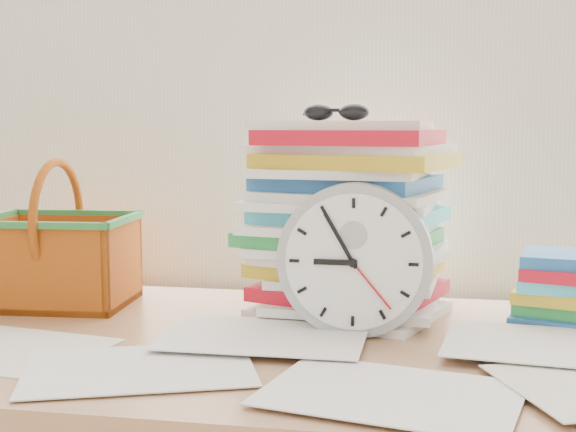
% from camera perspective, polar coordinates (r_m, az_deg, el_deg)
% --- Properties ---
extents(curtain, '(2.40, 0.01, 2.50)m').
position_cam_1_polar(curtain, '(1.57, 2.79, 14.75)').
color(curtain, white).
rests_on(curtain, room_shell).
extents(desk, '(1.40, 0.70, 0.75)m').
position_cam_1_polar(desk, '(1.25, 0.11, -12.16)').
color(desk, '#AB7750').
rests_on(desk, ground).
extents(paper_stack, '(0.38, 0.33, 0.33)m').
position_cam_1_polar(paper_stack, '(1.37, 4.22, -0.18)').
color(paper_stack, white).
rests_on(paper_stack, desk).
extents(clock, '(0.24, 0.05, 0.24)m').
position_cam_1_polar(clock, '(1.24, 4.79, -3.11)').
color(clock, '#9DA0A3').
rests_on(clock, desk).
extents(sunglasses, '(0.15, 0.14, 0.03)m').
position_cam_1_polar(sunglasses, '(1.35, 3.44, 7.39)').
color(sunglasses, black).
rests_on(sunglasses, paper_stack).
extents(basket, '(0.27, 0.22, 0.26)m').
position_cam_1_polar(basket, '(1.50, -16.02, -1.23)').
color(basket, '#B95612').
rests_on(basket, desk).
extents(scattered_papers, '(1.26, 0.42, 0.02)m').
position_cam_1_polar(scattered_papers, '(1.22, 0.11, -8.58)').
color(scattered_papers, white).
rests_on(scattered_papers, desk).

